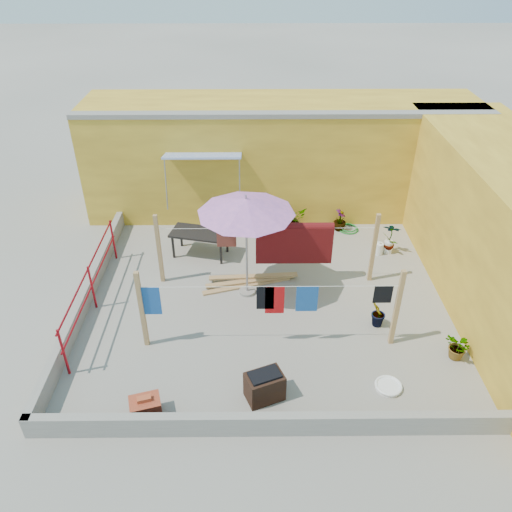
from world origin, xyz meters
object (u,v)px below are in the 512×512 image
green_hose (348,228)px  plant_back_a (294,219)px  patio_umbrella (246,206)px  outdoor_table (200,234)px  white_basin (388,386)px  brazier (265,386)px  water_jug_a (379,249)px  brick_stack (146,408)px  water_jug_b (388,247)px

green_hose → plant_back_a: 1.58m
patio_umbrella → outdoor_table: 2.63m
white_basin → green_hose: white_basin is taller
outdoor_table → brazier: outdoor_table is taller
outdoor_table → green_hose: 4.29m
water_jug_a → plant_back_a: plant_back_a is taller
brazier → plant_back_a: size_ratio=1.11×
brazier → water_jug_a: bearing=57.0°
patio_umbrella → brick_stack: patio_umbrella is taller
outdoor_table → white_basin: size_ratio=3.10×
plant_back_a → water_jug_a: bearing=-30.4°
plant_back_a → brazier: bearing=-99.1°
water_jug_a → plant_back_a: bearing=149.6°
green_hose → water_jug_a: bearing=-65.1°
white_basin → water_jug_b: (1.06, 4.65, 0.12)m
outdoor_table → water_jug_a: 4.66m
outdoor_table → water_jug_b: outdoor_table is taller
water_jug_b → plant_back_a: 2.67m
patio_umbrella → water_jug_b: (3.69, 1.73, -2.10)m
brick_stack → water_jug_b: bearing=44.0°
patio_umbrella → green_hose: (2.85, 2.89, -2.23)m
brick_stack → white_basin: bearing=7.6°
patio_umbrella → plant_back_a: size_ratio=3.61×
white_basin → water_jug_a: (0.79, 4.57, 0.11)m
brazier → water_jug_b: 5.90m
patio_umbrella → white_basin: 4.52m
water_jug_b → brick_stack: bearing=-136.0°
brazier → brick_stack: bearing=-169.3°
white_basin → water_jug_b: water_jug_b is taller
patio_umbrella → white_basin: size_ratio=4.95×
brazier → water_jug_b: brazier is taller
green_hose → patio_umbrella: bearing=-134.5°
outdoor_table → green_hose: outdoor_table is taller
patio_umbrella → brazier: size_ratio=3.26×
water_jug_a → green_hose: (-0.58, 1.25, -0.12)m
brick_stack → white_basin: 4.41m
white_basin → water_jug_b: size_ratio=1.37×
outdoor_table → water_jug_b: (4.90, 0.08, -0.45)m
patio_umbrella → plant_back_a: 3.70m
water_jug_b → plant_back_a: size_ratio=0.53×
brick_stack → water_jug_a: size_ratio=1.73×
brick_stack → green_hose: bearing=54.4°
brick_stack → green_hose: (4.58, 6.40, -0.16)m
water_jug_a → brick_stack: bearing=-135.1°
patio_umbrella → brick_stack: (-1.74, -3.51, -2.07)m
water_jug_b → outdoor_table: bearing=-179.1°
brazier → water_jug_b: bearing=55.3°
brazier → water_jug_a: size_ratio=2.19×
outdoor_table → white_basin: bearing=-49.9°
outdoor_table → white_basin: (3.85, -4.57, -0.57)m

